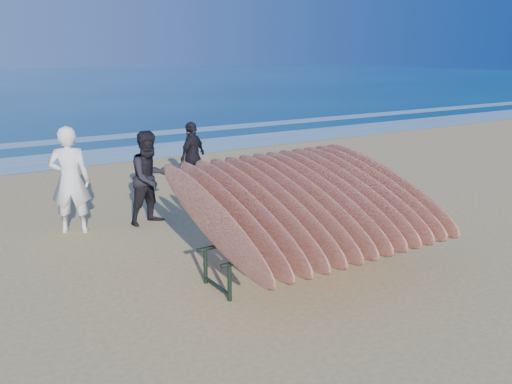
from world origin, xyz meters
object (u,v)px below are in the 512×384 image
at_px(person_dark_a, 150,178).
at_px(person_dark_b, 193,156).
at_px(person_white, 70,180).
at_px(surfboard_rack, 307,201).

relative_size(person_dark_a, person_dark_b, 1.09).
relative_size(person_white, person_dark_b, 1.19).
distance_m(person_white, person_dark_a, 1.38).
bearing_deg(person_dark_a, person_dark_b, 32.36).
distance_m(surfboard_rack, person_dark_a, 3.42).
relative_size(surfboard_rack, person_white, 1.71).
distance_m(person_white, person_dark_b, 3.44).
xyz_separation_m(person_white, person_dark_b, (3.08, 1.52, -0.15)).
height_order(person_white, person_dark_a, person_white).
bearing_deg(person_dark_b, person_white, -6.75).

